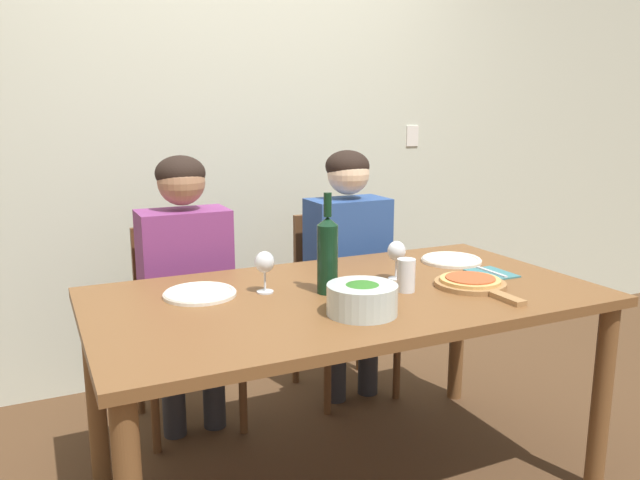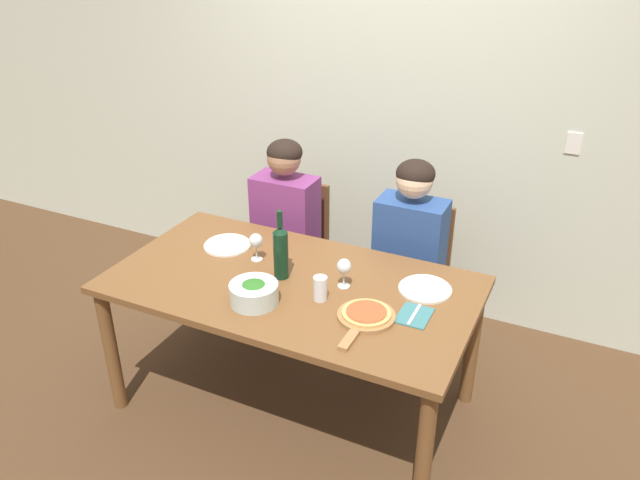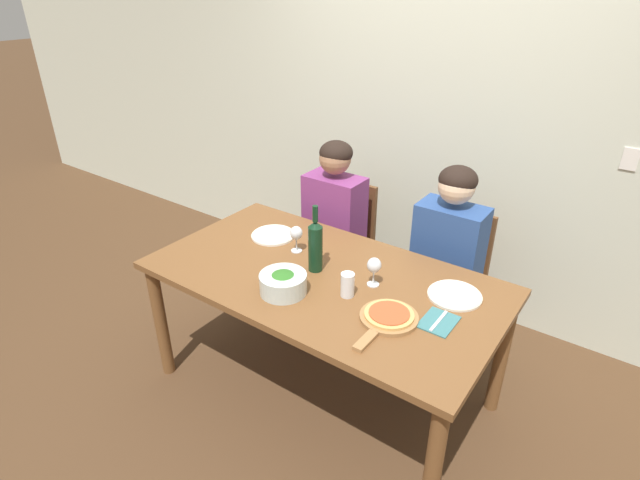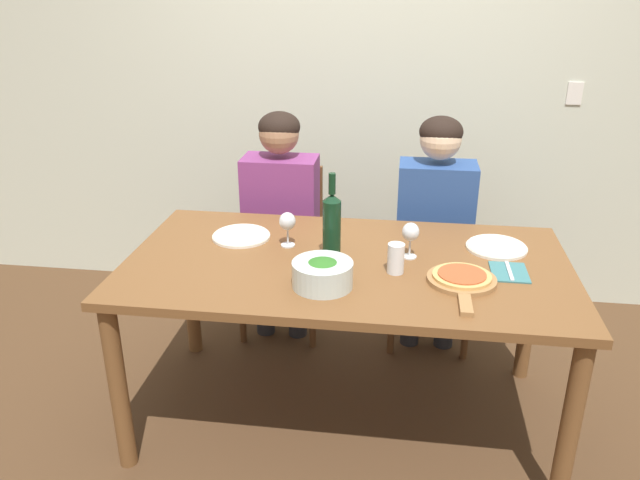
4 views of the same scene
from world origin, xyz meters
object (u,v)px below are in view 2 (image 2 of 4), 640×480
Objects in this scene: chair_right at (412,274)px; person_woman at (284,218)px; chair_left at (293,247)px; wine_glass_left at (256,242)px; wine_glass_right at (344,268)px; wine_bottle at (281,251)px; dinner_plate_right at (425,289)px; fork_on_napkin at (414,315)px; broccoli_bowl at (254,293)px; dinner_plate_left at (227,245)px; pizza_on_board at (366,316)px; water_tumbler at (320,288)px; person_man at (409,244)px.

person_woman is (-0.79, -0.11, 0.25)m from chair_right.
wine_glass_left is at bearing -77.67° from chair_left.
wine_glass_right is (0.67, -0.73, 0.39)m from chair_left.
dinner_plate_right is at bearing 15.23° from wine_bottle.
person_woman is 1.27m from fork_on_napkin.
broccoli_bowl is 0.41m from wine_glass_left.
chair_left is at bearing 150.05° from dinner_plate_right.
pizza_on_board reaches higher than dinner_plate_left.
broccoli_bowl is at bearing -147.05° from dinner_plate_right.
person_woman is at bearing 128.34° from water_tumbler.
person_man reaches higher than wine_glass_left.
chair_left is 2.47× the size of wine_bottle.
broccoli_bowl is at bearing -44.75° from dinner_plate_left.
wine_bottle is at bearing -123.46° from person_man.
wine_glass_left is (-0.88, -0.09, 0.10)m from dinner_plate_right.
broccoli_bowl is (-0.00, -0.26, -0.09)m from wine_bottle.
fork_on_napkin is at bearing -84.74° from dinner_plate_right.
dinner_plate_right is at bearing 20.65° from wine_glass_right.
broccoli_bowl is at bearing -71.50° from chair_left.
wine_bottle reaches higher than dinner_plate_right.
wine_glass_left reaches higher than broccoli_bowl.
pizza_on_board is (0.52, 0.10, -0.04)m from broccoli_bowl.
water_tumbler is at bearing -20.87° from dinner_plate_left.
dinner_plate_left is at bearing 169.73° from fork_on_napkin.
water_tumbler is at bearing -21.46° from wine_bottle.
chair_left is 0.73× the size of person_man.
pizza_on_board is 3.36× the size of water_tumbler.
pizza_on_board is at bearing -85.75° from chair_right.
dinner_plate_right is at bearing -63.85° from person_man.
wine_glass_left is at bearing -138.28° from person_man.
person_woman reaches higher than dinner_plate_right.
dinner_plate_right is at bearing -29.95° from chair_left.
broccoli_bowl is 0.89× the size of dinner_plate_right.
chair_left is 1.31m from pizza_on_board.
water_tumbler is (0.26, 0.15, 0.01)m from broccoli_bowl.
water_tumbler is at bearing -172.63° from fork_on_napkin.
broccoli_bowl is 0.53m from pizza_on_board.
dinner_plate_right is 0.23m from fork_on_napkin.
broccoli_bowl is 0.31m from water_tumbler.
chair_right is at bearing 94.25° from pizza_on_board.
broccoli_bowl is (-0.45, -1.04, 0.33)m from chair_right.
wine_bottle is 3.01× the size of water_tumbler.
chair_right reaches higher than dinner_plate_left.
chair_right is 0.99m from wine_bottle.
wine_glass_right is at bearing -159.35° from dinner_plate_right.
fork_on_napkin is (0.26, -0.83, 0.29)m from chair_right.
fork_on_napkin is (0.26, -0.72, 0.04)m from person_man.
person_woman is 1.00× the size of person_man.
broccoli_bowl is at bearing -90.52° from wine_bottle.
wine_bottle reaches higher than water_tumbler.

